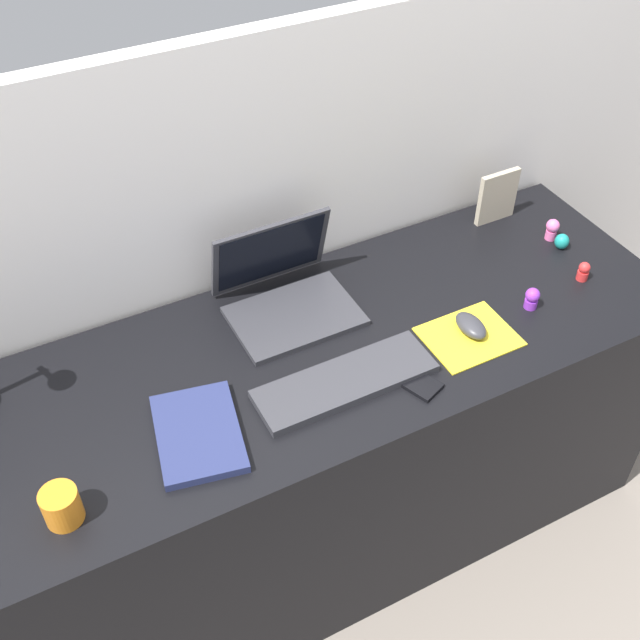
% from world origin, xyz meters
% --- Properties ---
extents(ground_plane, '(6.00, 6.00, 0.00)m').
position_xyz_m(ground_plane, '(0.00, 0.00, 0.00)').
color(ground_plane, slate).
extents(back_wall, '(2.99, 0.05, 1.36)m').
position_xyz_m(back_wall, '(0.00, 0.35, 0.68)').
color(back_wall, silver).
rests_on(back_wall, ground_plane).
extents(desk, '(1.79, 0.62, 0.74)m').
position_xyz_m(desk, '(0.00, 0.00, 0.37)').
color(desk, black).
rests_on(desk, ground_plane).
extents(laptop, '(0.30, 0.27, 0.21)m').
position_xyz_m(laptop, '(-0.01, 0.18, 0.79)').
color(laptop, '#333338').
rests_on(laptop, desk).
extents(keyboard, '(0.41, 0.13, 0.02)m').
position_xyz_m(keyboard, '(-0.01, -0.13, 0.75)').
color(keyboard, '#333338').
rests_on(keyboard, desk).
extents(mousepad, '(0.21, 0.17, 0.00)m').
position_xyz_m(mousepad, '(0.32, -0.13, 0.74)').
color(mousepad, yellow).
rests_on(mousepad, desk).
extents(mouse, '(0.06, 0.10, 0.03)m').
position_xyz_m(mouse, '(0.34, -0.12, 0.76)').
color(mouse, '#333338').
rests_on(mouse, mousepad).
extents(cell_phone, '(0.11, 0.14, 0.01)m').
position_xyz_m(cell_phone, '(0.13, -0.19, 0.74)').
color(cell_phone, black).
rests_on(cell_phone, desk).
extents(notebook_pad, '(0.21, 0.27, 0.02)m').
position_xyz_m(notebook_pad, '(-0.35, -0.11, 0.75)').
color(notebook_pad, navy).
rests_on(notebook_pad, desk).
extents(picture_frame, '(0.12, 0.02, 0.15)m').
position_xyz_m(picture_frame, '(0.66, 0.23, 0.81)').
color(picture_frame, '#B2A58C').
rests_on(picture_frame, desk).
extents(coffee_mug, '(0.07, 0.07, 0.08)m').
position_xyz_m(coffee_mug, '(-0.64, -0.18, 0.78)').
color(coffee_mug, orange).
rests_on(coffee_mug, desk).
extents(toy_figurine_red, '(0.03, 0.03, 0.05)m').
position_xyz_m(toy_figurine_red, '(0.70, -0.09, 0.77)').
color(toy_figurine_red, red).
rests_on(toy_figurine_red, desk).
extents(toy_figurine_purple, '(0.04, 0.04, 0.06)m').
position_xyz_m(toy_figurine_purple, '(0.52, -0.11, 0.77)').
color(toy_figurine_purple, purple).
rests_on(toy_figurine_purple, desk).
extents(toy_figurine_teal, '(0.04, 0.04, 0.04)m').
position_xyz_m(toy_figurine_teal, '(0.74, 0.04, 0.76)').
color(toy_figurine_teal, teal).
rests_on(toy_figurine_teal, desk).
extents(toy_figurine_pink, '(0.04, 0.04, 0.06)m').
position_xyz_m(toy_figurine_pink, '(0.74, 0.09, 0.77)').
color(toy_figurine_pink, pink).
rests_on(toy_figurine_pink, desk).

